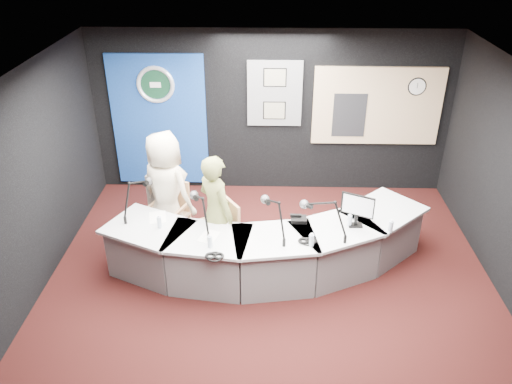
{
  "coord_description": "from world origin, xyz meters",
  "views": [
    {
      "loc": [
        -0.04,
        -5.19,
        4.42
      ],
      "look_at": [
        -0.2,
        0.8,
        1.1
      ],
      "focal_mm": 36.0,
      "sensor_mm": 36.0,
      "label": 1
    }
  ],
  "objects_px": {
    "person_woman": "(216,212)",
    "armchair_left": "(169,215)",
    "person_man": "(166,191)",
    "armchair_right": "(217,234)",
    "broadcast_desk": "(267,248)"
  },
  "relations": [
    {
      "from": "person_woman",
      "to": "armchair_left",
      "type": "bearing_deg",
      "value": 13.02
    },
    {
      "from": "armchair_left",
      "to": "person_woman",
      "type": "distance_m",
      "value": 0.97
    },
    {
      "from": "person_man",
      "to": "person_woman",
      "type": "relative_size",
      "value": 1.06
    },
    {
      "from": "armchair_left",
      "to": "person_woman",
      "type": "bearing_deg",
      "value": -11.04
    },
    {
      "from": "armchair_right",
      "to": "person_woman",
      "type": "relative_size",
      "value": 0.57
    },
    {
      "from": "armchair_left",
      "to": "person_woman",
      "type": "xyz_separation_m",
      "value": [
        0.76,
        -0.5,
        0.35
      ]
    },
    {
      "from": "armchair_right",
      "to": "person_woman",
      "type": "xyz_separation_m",
      "value": [
        0.0,
        0.0,
        0.36
      ]
    },
    {
      "from": "armchair_right",
      "to": "person_man",
      "type": "xyz_separation_m",
      "value": [
        -0.76,
        0.5,
        0.41
      ]
    },
    {
      "from": "armchair_left",
      "to": "armchair_right",
      "type": "distance_m",
      "value": 0.91
    },
    {
      "from": "broadcast_desk",
      "to": "person_woman",
      "type": "xyz_separation_m",
      "value": [
        -0.69,
        0.14,
        0.46
      ]
    },
    {
      "from": "person_man",
      "to": "person_woman",
      "type": "height_order",
      "value": "person_man"
    },
    {
      "from": "armchair_right",
      "to": "broadcast_desk",
      "type": "bearing_deg",
      "value": 45.22
    },
    {
      "from": "person_man",
      "to": "person_woman",
      "type": "xyz_separation_m",
      "value": [
        0.76,
        -0.5,
        -0.05
      ]
    },
    {
      "from": "broadcast_desk",
      "to": "person_woman",
      "type": "distance_m",
      "value": 0.84
    },
    {
      "from": "broadcast_desk",
      "to": "armchair_right",
      "type": "distance_m",
      "value": 0.71
    }
  ]
}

